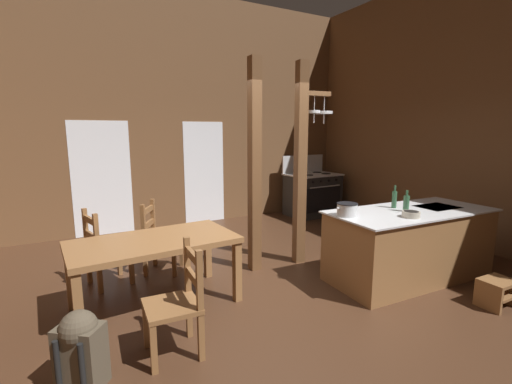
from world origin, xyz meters
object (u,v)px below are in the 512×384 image
stove_range (312,194)px  mixing_bowl_on_counter (411,214)px  stockpot_on_counter (347,210)px  bottle_tall_on_counter (406,203)px  ladderback_chair_near_window (159,238)px  kitchen_island (409,244)px  step_stool (497,291)px  backpack (81,347)px  ladderback_chair_by_post (178,302)px  ladderback_chair_at_table_end (104,249)px  bottle_short_on_counter (394,199)px  dining_table (154,247)px

stove_range → mixing_bowl_on_counter: stove_range is taller
stockpot_on_counter → bottle_tall_on_counter: bearing=-11.1°
ladderback_chair_near_window → kitchen_island: bearing=-32.4°
kitchen_island → step_stool: 1.04m
backpack → mixing_bowl_on_counter: 3.52m
step_stool → backpack: size_ratio=0.62×
kitchen_island → bottle_tall_on_counter: size_ratio=8.28×
ladderback_chair_by_post → bottle_tall_on_counter: (2.92, 0.12, 0.54)m
mixing_bowl_on_counter → ladderback_chair_by_post: bearing=177.5°
ladderback_chair_at_table_end → bottle_short_on_counter: bottle_short_on_counter is taller
kitchen_island → dining_table: (-3.02, 0.81, 0.21)m
dining_table → stove_range: bearing=32.1°
ladderback_chair_by_post → ladderback_chair_near_window: bearing=81.1°
stockpot_on_counter → mixing_bowl_on_counter: stockpot_on_counter is taller
ladderback_chair_by_post → mixing_bowl_on_counter: 2.76m
ladderback_chair_near_window → mixing_bowl_on_counter: (2.42, -1.99, 0.47)m
ladderback_chair_at_table_end → ladderback_chair_by_post: bearing=-77.1°
stockpot_on_counter → stove_range: bearing=58.4°
stove_range → bottle_tall_on_counter: (-1.16, -3.37, 0.51)m
ladderback_chair_at_table_end → stove_range: bearing=21.1°
backpack → kitchen_island: bearing=2.8°
step_stool → ladderback_chair_near_window: bearing=137.1°
ladderback_chair_at_table_end → ladderback_chair_near_window: bearing=10.2°
dining_table → bottle_tall_on_counter: 3.03m
ladderback_chair_near_window → stove_range: bearing=23.0°
stove_range → bottle_tall_on_counter: size_ratio=4.97×
ladderback_chair_near_window → bottle_tall_on_counter: (2.63, -1.76, 0.54)m
ladderback_chair_by_post → ladderback_chair_at_table_end: same height
stove_range → ladderback_chair_by_post: stove_range is taller
bottle_tall_on_counter → ladderback_chair_by_post: bearing=-177.7°
bottle_tall_on_counter → backpack: bearing=-177.2°
stove_range → dining_table: (-4.06, -2.54, 0.17)m
kitchen_island → backpack: (-3.80, -0.19, -0.13)m
mixing_bowl_on_counter → bottle_tall_on_counter: (0.21, 0.23, 0.07)m
stockpot_on_counter → bottle_short_on_counter: bearing=3.5°
kitchen_island → ladderback_chair_near_window: size_ratio=2.32×
dining_table → ladderback_chair_near_window: (0.27, 0.94, -0.20)m
kitchen_island → backpack: size_ratio=3.69×
ladderback_chair_at_table_end → stockpot_on_counter: 2.95m
bottle_short_on_counter → ladderback_chair_at_table_end: bearing=157.1°
kitchen_island → mixing_bowl_on_counter: bearing=-143.5°
ladderback_chair_near_window → mixing_bowl_on_counter: size_ratio=4.78×
stockpot_on_counter → step_stool: bearing=-45.1°
ladderback_chair_near_window → dining_table: bearing=-106.1°
ladderback_chair_by_post → stove_range: bearing=40.5°
backpack → bottle_tall_on_counter: size_ratio=2.24×
bottle_short_on_counter → dining_table: bearing=168.3°
step_stool → ladderback_chair_by_post: bearing=165.2°
kitchen_island → ladderback_chair_near_window: ladderback_chair_near_window is taller
stove_range → backpack: stove_range is taller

